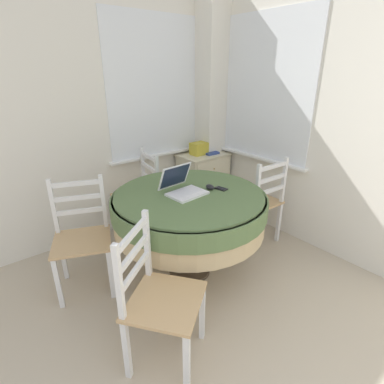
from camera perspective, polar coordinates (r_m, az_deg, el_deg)
The scene contains 12 objects.
corner_room_shell at distance 2.45m, azimuth 7.50°, elevation 12.85°, with size 4.40×5.14×2.55m.
round_dining_table at distance 2.45m, azimuth -0.53°, elevation -3.23°, with size 1.25×1.25×0.76m.
laptop at distance 2.38m, azimuth -1.78°, elevation 0.88°, with size 0.31×0.32×0.22m.
computer_mouse at distance 2.46m, azimuth 3.45°, elevation 0.96°, with size 0.05×0.08×0.04m.
cell_phone at distance 2.48m, azimuth 5.54°, elevation 0.66°, with size 0.08×0.11×0.01m.
dining_chair_near_back_window at distance 3.17m, azimuth -10.03°, elevation -0.78°, with size 0.47×0.49×0.91m.
dining_chair_near_right_window at distance 3.06m, azimuth 12.51°, elevation -1.89°, with size 0.44×0.42×0.91m.
dining_chair_camera_near at distance 1.85m, azimuth -6.46°, elevation -19.48°, with size 0.59×0.58×0.91m.
dining_chair_left_flank at distance 2.54m, azimuth -20.19°, elevation -8.14°, with size 0.55×0.54×0.91m.
corner_cabinet at distance 3.73m, azimuth 2.13°, elevation 1.86°, with size 0.58×0.41×0.73m.
storage_box at distance 3.58m, azimuth 1.33°, elevation 8.27°, with size 0.19×0.15×0.14m.
book_on_cabinet at distance 3.65m, azimuth 3.28°, elevation 7.55°, with size 0.17×0.19×0.02m.
Camera 1 is at (-0.48, 0.42, 1.68)m, focal length 28.00 mm.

